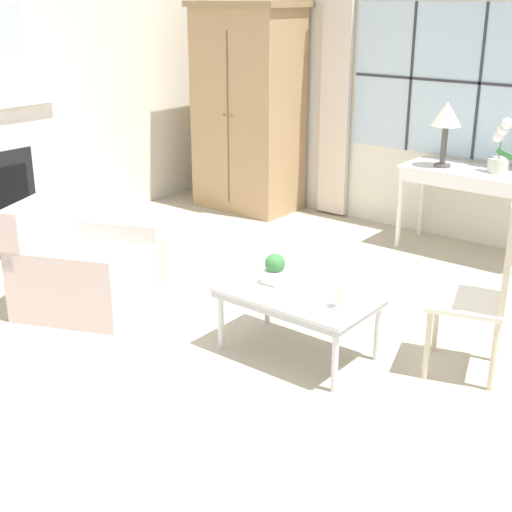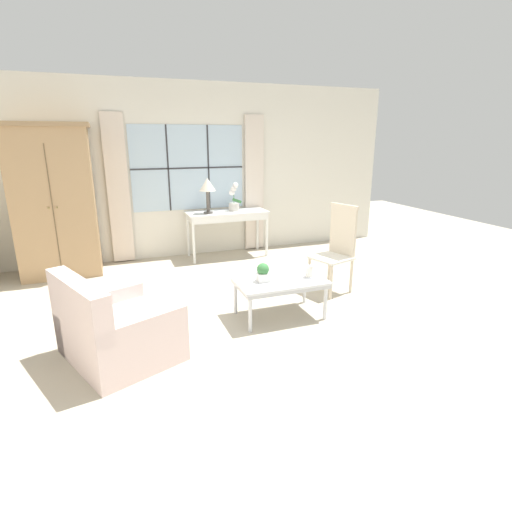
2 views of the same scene
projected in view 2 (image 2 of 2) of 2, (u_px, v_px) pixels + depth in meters
The scene contains 11 objects.
ground_plane at pixel (250, 328), 4.23m from camera, with size 14.00×14.00×0.00m, color #B2A893.
wall_back_windowed at pixel (188, 173), 6.56m from camera, with size 7.20×0.14×2.80m.
armoire at pixel (55, 201), 5.62m from camera, with size 1.13×0.72×2.13m.
console_table at pixel (227, 216), 6.62m from camera, with size 1.32×0.53×0.76m.
table_lamp at pixel (207, 186), 6.32m from camera, with size 0.26×0.26×0.57m.
potted_orchid at pixel (234, 200), 6.62m from camera, with size 0.22×0.17×0.47m.
armchair_upholstered at pixel (116, 330), 3.59m from camera, with size 1.14×1.23×0.81m.
side_chair_wooden at pixel (337, 245), 5.12m from camera, with size 0.55×0.55×1.13m.
coffee_table at pixel (280, 283), 4.40m from camera, with size 0.98×0.60×0.44m.
potted_plant_small at pixel (263, 272), 4.30m from camera, with size 0.13×0.13×0.21m.
pillar_candle at pixel (309, 272), 4.44m from camera, with size 0.11×0.11×0.15m.
Camera 2 is at (-1.28, -3.62, 1.93)m, focal length 28.00 mm.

